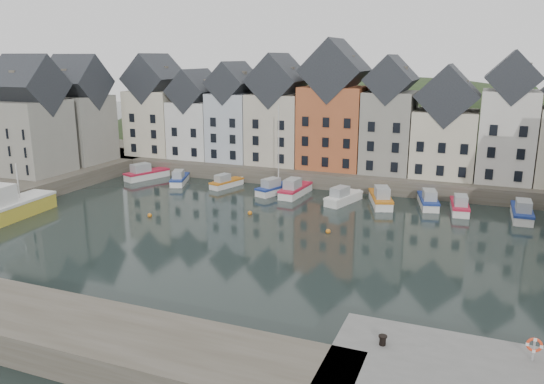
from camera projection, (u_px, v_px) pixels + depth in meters
The scene contains 19 objects.
ground at pixel (254, 241), 51.25m from camera, with size 260.00×260.00×0.00m, color black.
far_quay at pixel (336, 171), 77.99m from camera, with size 90.00×16.00×2.00m, color #4A4538.
hillside at pixel (367, 238), 106.08m from camera, with size 153.60×70.40×64.00m.
far_terrace at pixel (356, 119), 73.08m from camera, with size 72.37×8.16×17.78m.
left_terrace at pixel (57, 119), 74.13m from camera, with size 7.65×17.00×15.69m.
mooring_buoys at pixel (240, 220), 57.45m from camera, with size 20.50×5.50×0.50m.
boat_a at pixel (146, 174), 77.02m from camera, with size 4.37×7.00×2.57m.
boat_b at pixel (179, 179), 74.19m from camera, with size 3.69×6.03×2.21m.
boat_c at pixel (226, 183), 72.23m from camera, with size 3.11×5.60×2.05m.
boat_d at pixel (275, 188), 68.76m from camera, with size 3.82×6.37×11.64m.
boat_e at pixel (295, 190), 67.80m from camera, with size 2.56×6.84×2.57m.
boat_f at pixel (343, 198), 64.26m from camera, with size 3.63×6.42×2.35m.
boat_g at pixel (381, 199), 63.47m from camera, with size 4.16×7.18×2.63m.
boat_h at pixel (428, 201), 62.85m from camera, with size 3.26×6.49×2.39m.
boat_i at pixel (460, 206), 60.66m from camera, with size 2.54×6.19×2.31m.
boat_j at pixel (522, 212), 57.94m from camera, with size 2.14×6.64×2.54m.
large_vessel at pixel (3, 208), 57.09m from camera, with size 4.01×12.08×6.19m.
mooring_bollard at pixel (383, 340), 28.91m from camera, with size 0.48×0.48×0.56m.
life_ring_post at pixel (534, 346), 27.29m from camera, with size 0.80×0.17×1.30m.
Camera 1 is at (19.61, -44.36, 17.31)m, focal length 35.00 mm.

